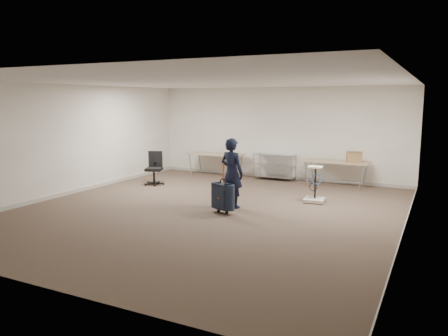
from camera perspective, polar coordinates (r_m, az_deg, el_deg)
The scene contains 10 objects.
ground at distance 9.68m, azimuth -1.99°, elevation -5.53°, with size 9.00×9.00×0.00m, color #413227.
room_shell at distance 10.87m, azimuth 1.50°, elevation -3.66°, with size 8.00×9.00×9.00m.
folding_table_left at distance 13.87m, azimuth -1.11°, elevation 1.69°, with size 1.80×0.75×0.73m.
folding_table_right at distance 12.58m, azimuth 14.42°, elevation 0.68°, with size 1.80×0.75×0.73m.
wire_shelf at distance 13.36m, azimuth 6.63°, elevation 0.34°, with size 1.22×0.47×0.80m.
person at distance 9.79m, azimuth 1.02°, elevation -0.65°, with size 0.58×0.38×1.58m, color black.
suitcase at distance 9.34m, azimuth -0.16°, elevation -3.73°, with size 0.45×0.34×1.08m.
office_chair at distance 12.69m, azimuth -9.08°, elevation -0.86°, with size 0.58×0.59×0.95m.
equipment_cart at distance 10.59m, azimuth 11.75°, elevation -3.19°, with size 0.51×0.51×0.86m.
cardboard_box at distance 12.39m, azimuth 16.63°, elevation 1.39°, with size 0.39×0.29×0.29m, color #906443.
Camera 1 is at (4.49, -8.24, 2.40)m, focal length 35.00 mm.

